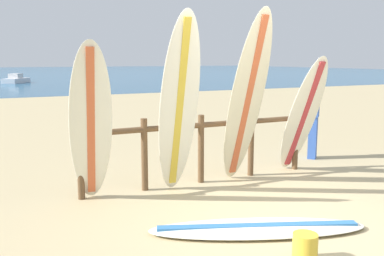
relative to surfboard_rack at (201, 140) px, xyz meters
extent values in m
plane|color=tan|center=(0.22, -1.98, -0.63)|extent=(120.00, 120.00, 0.00)
cube|color=#1E5984|center=(0.22, 56.02, -0.62)|extent=(120.00, 80.00, 0.01)
cylinder|color=brown|center=(-1.74, 0.00, -0.13)|extent=(0.09, 0.09, 1.00)
cylinder|color=brown|center=(-0.87, 0.00, -0.13)|extent=(0.09, 0.09, 1.00)
cylinder|color=brown|center=(0.00, 0.00, -0.13)|extent=(0.09, 0.09, 1.00)
cylinder|color=brown|center=(0.87, 0.00, -0.13)|extent=(0.09, 0.09, 1.00)
cylinder|color=brown|center=(1.74, 0.00, -0.13)|extent=(0.09, 0.09, 1.00)
cylinder|color=brown|center=(0.00, 0.00, 0.22)|extent=(3.58, 0.08, 0.08)
ellipsoid|color=silver|center=(-1.64, -0.25, 0.39)|extent=(0.61, 0.74, 2.03)
cube|color=#CC5933|center=(-1.64, -0.25, 0.39)|extent=(0.18, 0.64, 1.87)
ellipsoid|color=white|center=(-0.55, -0.45, 0.57)|extent=(0.61, 0.88, 2.39)
cube|color=gold|center=(-0.55, -0.45, 0.57)|extent=(0.18, 0.78, 2.21)
ellipsoid|color=beige|center=(0.52, -0.39, 0.61)|extent=(0.55, 0.89, 2.48)
cube|color=#CC5933|center=(0.52, -0.39, 0.61)|extent=(0.10, 0.83, 2.28)
ellipsoid|color=white|center=(1.62, -0.29, 0.30)|extent=(0.58, 0.94, 1.86)
cube|color=#B73338|center=(1.62, -0.29, 0.30)|extent=(0.15, 0.86, 1.72)
ellipsoid|color=white|center=(-0.29, -1.88, -0.59)|extent=(2.36, 1.40, 0.07)
cube|color=#3372B2|center=(-0.29, -1.88, -0.59)|extent=(2.01, 0.89, 0.08)
cube|color=#3359B2|center=(2.53, 0.48, -0.24)|extent=(0.26, 0.25, 0.77)
cube|color=#3359B2|center=(2.53, 0.48, 0.46)|extent=(0.31, 0.30, 0.65)
sphere|color=beige|center=(2.53, 0.48, 0.90)|extent=(0.22, 0.22, 0.22)
cube|color=silver|center=(-0.64, 29.38, -0.44)|extent=(2.19, 2.62, 0.35)
cube|color=silver|center=(-0.64, 29.38, -0.09)|extent=(1.11, 1.14, 0.36)
cylinder|color=gold|center=(-0.28, -2.61, -0.50)|extent=(0.23, 0.23, 0.25)
camera|label=1|loc=(-2.77, -5.41, 1.17)|focal=39.83mm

